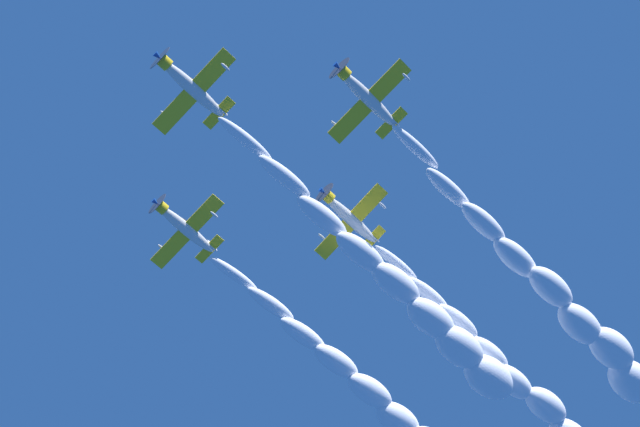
{
  "coord_description": "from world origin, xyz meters",
  "views": [
    {
      "loc": [
        -30.5,
        -21.09,
        1.47
      ],
      "look_at": [
        14.23,
        -11.7,
        67.8
      ],
      "focal_mm": 49.58,
      "sensor_mm": 36.0,
      "label": 1
    }
  ],
  "objects_px": {
    "airplane_lead": "(190,87)",
    "airplane_slot_tail": "(349,217)",
    "airplane_left_wingman": "(366,97)",
    "airplane_right_wingman": "(184,227)"
  },
  "relations": [
    {
      "from": "airplane_lead",
      "to": "airplane_slot_tail",
      "type": "xyz_separation_m",
      "value": [
        17.29,
        -10.21,
        2.18
      ]
    },
    {
      "from": "airplane_left_wingman",
      "to": "airplane_right_wingman",
      "type": "xyz_separation_m",
      "value": [
        10.17,
        19.31,
        0.29
      ]
    },
    {
      "from": "airplane_lead",
      "to": "airplane_slot_tail",
      "type": "bearing_deg",
      "value": -30.57
    },
    {
      "from": "airplane_left_wingman",
      "to": "airplane_right_wingman",
      "type": "bearing_deg",
      "value": 62.23
    },
    {
      "from": "airplane_left_wingman",
      "to": "airplane_slot_tail",
      "type": "height_order",
      "value": "airplane_slot_tail"
    },
    {
      "from": "airplane_lead",
      "to": "airplane_left_wingman",
      "type": "distance_m",
      "value": 14.89
    },
    {
      "from": "airplane_lead",
      "to": "airplane_left_wingman",
      "type": "bearing_deg",
      "value": -72.5
    },
    {
      "from": "airplane_lead",
      "to": "airplane_slot_tail",
      "type": "height_order",
      "value": "airplane_slot_tail"
    },
    {
      "from": "airplane_lead",
      "to": "airplane_left_wingman",
      "type": "xyz_separation_m",
      "value": [
        4.46,
        -14.16,
        1.03
      ]
    },
    {
      "from": "airplane_left_wingman",
      "to": "airplane_slot_tail",
      "type": "xyz_separation_m",
      "value": [
        12.82,
        3.95,
        1.15
      ]
    }
  ]
}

